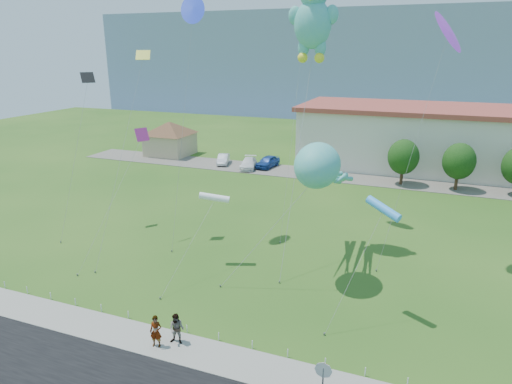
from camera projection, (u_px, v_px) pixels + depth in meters
ground at (183, 317)px, 27.50m from camera, size 160.00×160.00×0.00m
sidewalk at (158, 342)px, 25.04m from camera, size 80.00×2.50×0.10m
parking_strip at (320, 174)px, 58.60m from camera, size 70.00×6.00×0.06m
hill_ridge at (392, 60)px, 130.43m from camera, size 160.00×50.00×25.00m
pavilion at (170, 135)px, 68.66m from camera, size 9.20×9.20×5.00m
stop_sign at (323, 374)px, 19.91m from camera, size 0.80×0.07×2.50m
rope_fence at (172, 325)px, 26.27m from camera, size 26.05×0.05×0.50m
tree_near at (403, 157)px, 53.25m from camera, size 3.60×3.60×5.47m
tree_mid at (459, 161)px, 51.18m from camera, size 3.60×3.60×5.47m
pedestrian_left at (156, 331)px, 24.40m from camera, size 0.74×0.56×1.82m
pedestrian_right at (177, 329)px, 24.67m from camera, size 0.94×0.78×1.76m
parked_car_silver at (223, 159)px, 63.68m from camera, size 2.55×4.26×1.33m
parked_car_white at (248, 163)px, 61.27m from camera, size 3.02×5.06×1.37m
parked_car_blue at (268, 162)px, 61.80m from camera, size 2.50×4.76×1.55m
octopus_kite at (321, 171)px, 30.83m from camera, size 7.09×9.97×9.71m
teddy_bear_kite at (313, 18)px, 33.11m from camera, size 3.73×8.93×20.41m
small_kite_yellow at (137, 82)px, 35.53m from camera, size 1.29×9.03×15.42m
small_kite_black at (84, 97)px, 38.92m from camera, size 1.29×6.25×13.54m
small_kite_white at (214, 198)px, 33.18m from camera, size 1.24×7.50×5.53m
small_kite_blue at (192, 15)px, 34.97m from camera, size 1.80×5.45×19.05m
small_kite_pink at (136, 149)px, 36.44m from camera, size 1.29×8.91×9.24m
small_kite_purple at (446, 38)px, 30.25m from camera, size 3.92×4.14×17.22m
small_kite_cyan at (383, 210)px, 25.95m from camera, size 2.62×4.59×7.20m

